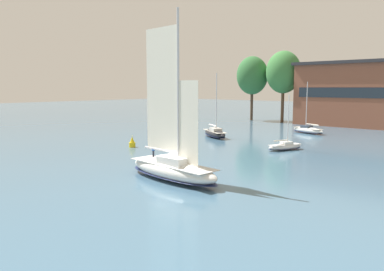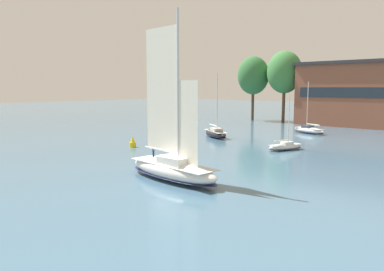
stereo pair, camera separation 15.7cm
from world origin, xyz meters
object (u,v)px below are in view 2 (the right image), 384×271
object	(u,v)px
tree_shore_right	(253,76)
channel_buoy	(133,143)
sailboat_moored_outer_mooring	(309,130)
tree_shore_center	(284,72)
sailboat_moored_near_marina	(216,133)
sailboat_main	(172,167)
sailboat_moored_mid_channel	(286,146)

from	to	relation	value
tree_shore_right	channel_buoy	size ratio (longest dim) A/B	9.81
channel_buoy	sailboat_moored_outer_mooring	bearing A→B (deg)	69.62
tree_shore_center	sailboat_moored_near_marina	world-z (taller)	tree_shore_center
tree_shore_center	sailboat_main	size ratio (longest dim) A/B	1.13
tree_shore_center	sailboat_moored_mid_channel	size ratio (longest dim) A/B	2.30
sailboat_moored_near_marina	channel_buoy	distance (m)	17.76
sailboat_moored_near_marina	tree_shore_right	bearing A→B (deg)	112.28
sailboat_moored_mid_channel	tree_shore_center	bearing A→B (deg)	118.42
sailboat_moored_outer_mooring	channel_buoy	bearing A→B (deg)	-110.38
sailboat_main	channel_buoy	world-z (taller)	sailboat_main
tree_shore_right	sailboat_moored_outer_mooring	xyz separation A→B (m)	(24.86, -18.20, -11.71)
sailboat_moored_near_marina	sailboat_moored_outer_mooring	bearing A→B (deg)	58.92
sailboat_main	sailboat_moored_near_marina	size ratio (longest dim) A/B	1.41
sailboat_main	sailboat_moored_outer_mooring	world-z (taller)	sailboat_main
sailboat_moored_near_marina	channel_buoy	world-z (taller)	sailboat_moored_near_marina
tree_shore_right	sailboat_moored_near_marina	distance (m)	39.97
tree_shore_right	tree_shore_center	bearing A→B (deg)	4.68
sailboat_moored_mid_channel	sailboat_moored_outer_mooring	size ratio (longest dim) A/B	0.79
sailboat_moored_mid_channel	sailboat_moored_near_marina	bearing A→B (deg)	165.15
sailboat_moored_near_marina	sailboat_moored_outer_mooring	size ratio (longest dim) A/B	1.14
tree_shore_center	sailboat_main	distance (m)	69.00
tree_shore_center	sailboat_moored_near_marina	distance (m)	38.55
tree_shore_right	channel_buoy	distance (m)	55.54
sailboat_moored_near_marina	sailboat_moored_mid_channel	size ratio (longest dim) A/B	1.44
sailboat_moored_mid_channel	channel_buoy	xyz separation A→B (m)	(-19.08, -13.20, 0.15)
sailboat_main	sailboat_moored_mid_channel	bearing A→B (deg)	90.02
sailboat_moored_mid_channel	sailboat_moored_outer_mooring	bearing A→B (deg)	105.94
tree_shore_center	channel_buoy	xyz separation A→B (m)	(2.85, -53.71, -12.38)
sailboat_moored_outer_mooring	channel_buoy	world-z (taller)	sailboat_moored_outer_mooring
tree_shore_right	sailboat_moored_mid_channel	distance (m)	51.81
tree_shore_center	channel_buoy	bearing A→B (deg)	-86.97
sailboat_moored_outer_mooring	sailboat_main	bearing A→B (deg)	-82.26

